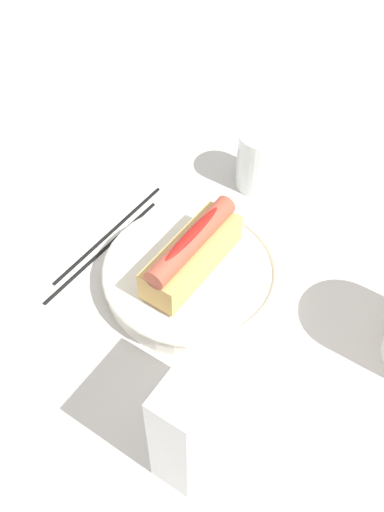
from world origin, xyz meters
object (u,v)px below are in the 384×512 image
object	(u,v)px
napkin_box	(200,409)
chopstick_far	(109,232)
water_glass	(260,161)
serving_bowl	(192,274)
chopstick_near	(103,250)
hotdog_front	(192,252)

from	to	relation	value
napkin_box	chopstick_far	distance (m)	0.33
water_glass	chopstick_far	world-z (taller)	water_glass
serving_bowl	napkin_box	size ratio (longest dim) A/B	1.50
water_glass	chopstick_far	distance (m)	0.24
napkin_box	chopstick_near	xyz separation A→B (m)	(-0.15, -0.25, -0.07)
water_glass	chopstick_near	distance (m)	0.26
napkin_box	chopstick_near	world-z (taller)	napkin_box
hotdog_front	chopstick_near	bearing A→B (deg)	-81.29
hotdog_front	chopstick_near	distance (m)	0.14
napkin_box	serving_bowl	bearing A→B (deg)	-144.13
hotdog_front	serving_bowl	bearing A→B (deg)	56.31
hotdog_front	napkin_box	size ratio (longest dim) A/B	1.01
hotdog_front	water_glass	world-z (taller)	hotdog_front
chopstick_near	hotdog_front	bearing A→B (deg)	101.36
chopstick_far	serving_bowl	bearing A→B (deg)	88.19
hotdog_front	napkin_box	world-z (taller)	napkin_box
napkin_box	chopstick_far	xyz separation A→B (m)	(-0.18, -0.26, -0.07)
water_glass	napkin_box	distance (m)	0.41
hotdog_front	chopstick_near	world-z (taller)	hotdog_front
hotdog_front	chopstick_far	distance (m)	0.15
napkin_box	chopstick_near	bearing A→B (deg)	-120.56
hotdog_front	water_glass	distance (m)	0.21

